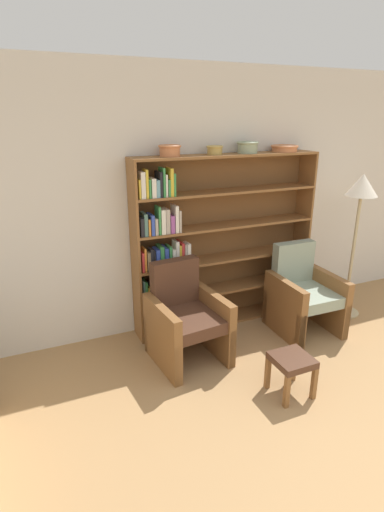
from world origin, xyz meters
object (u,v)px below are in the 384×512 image
at_px(bookshelf, 208,245).
at_px(floor_lamp, 361,197).
at_px(bowl_terracotta, 248,147).
at_px(armchair_cushioned, 303,294).
at_px(bowl_cream, 215,149).
at_px(armchair_leather, 186,318).
at_px(bowl_slate, 170,150).
at_px(bowl_sage, 285,148).
at_px(footstool, 292,364).

xyz_separation_m(bookshelf, floor_lamp, (1.62, -0.45, 0.48)).
distance_m(bowl_terracotta, armchair_cushioned, 1.69).
xyz_separation_m(bowl_cream, armchair_leather, (-0.54, -0.52, -1.52)).
distance_m(bowl_slate, floor_lamp, 2.17).
relative_size(bowl_sage, armchair_leather, 0.31).
bearing_deg(bowl_cream, floor_lamp, -15.44).
height_order(bowl_cream, bowl_terracotta, bowl_terracotta).
distance_m(bowl_terracotta, footstool, 2.19).
height_order(bowl_terracotta, bowl_sage, bowl_terracotta).
height_order(bookshelf, footstool, bookshelf).
relative_size(bowl_slate, bowl_sage, 0.75).
xyz_separation_m(bookshelf, armchair_leather, (-0.49, -0.54, -0.51)).
height_order(bowl_slate, floor_lamp, bowl_slate).
bearing_deg(bookshelf, bowl_terracotta, -2.19).
height_order(floor_lamp, footstool, floor_lamp).
bearing_deg(footstool, floor_lamp, 32.19).
bearing_deg(bowl_sage, footstool, -119.24).
bearing_deg(bowl_slate, armchair_cushioned, -21.58).
bearing_deg(bowl_cream, armchair_leather, -135.85).
bearing_deg(armchair_cushioned, bowl_sage, -88.07).
bearing_deg(floor_lamp, armchair_leather, -177.61).
height_order(bookshelf, bowl_cream, bowl_cream).
xyz_separation_m(bowl_sage, armchair_cushioned, (0.01, -0.52, -1.51)).
bearing_deg(bookshelf, bowl_sage, -1.05).
distance_m(bowl_cream, footstool, 2.16).
xyz_separation_m(bowl_terracotta, armchair_leather, (-0.92, -0.52, -1.53)).
height_order(bowl_terracotta, armchair_cushioned, bowl_terracotta).
distance_m(bookshelf, bowl_terracotta, 1.11).
relative_size(bowl_cream, bowl_terracotta, 0.74).
xyz_separation_m(bowl_slate, footstool, (0.54, -1.39, -1.66)).
bearing_deg(bowl_sage, bowl_slate, 180.00).
bearing_deg(bowl_cream, bowl_terracotta, 0.00).
bearing_deg(bookshelf, floor_lamp, -15.55).
xyz_separation_m(bowl_sage, floor_lamp, (0.74, -0.44, -0.52)).
bearing_deg(bowl_slate, bowl_terracotta, 0.00).
height_order(bowl_slate, footstool, bowl_slate).
relative_size(bowl_sage, armchair_cushioned, 0.31).
height_order(bowl_cream, armchair_leather, bowl_cream).
relative_size(armchair_cushioned, footstool, 2.65).
height_order(bowl_slate, bowl_cream, bowl_slate).
bearing_deg(bowl_cream, footstool, -87.50).
xyz_separation_m(bowl_slate, bowl_terracotta, (0.86, 0.00, 0.01)).
distance_m(bowl_slate, bowl_sage, 1.32).
distance_m(bowl_slate, armchair_cushioned, 2.09).
relative_size(bookshelf, footstool, 5.81).
distance_m(bookshelf, bowl_cream, 1.00).
relative_size(armchair_leather, floor_lamp, 0.57).
bearing_deg(bowl_terracotta, floor_lamp, -19.96).
relative_size(bowl_cream, floor_lamp, 0.10).
bearing_deg(floor_lamp, bookshelf, 164.45).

